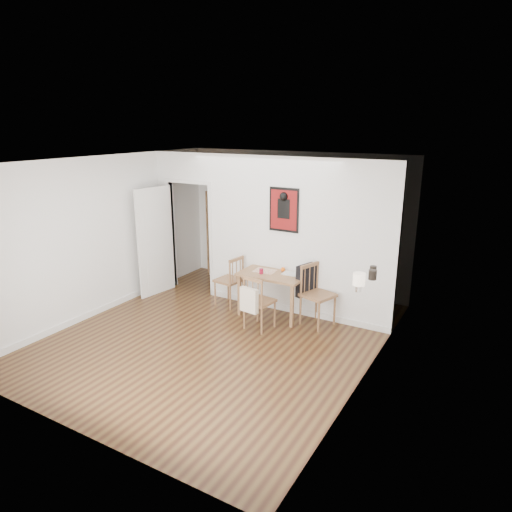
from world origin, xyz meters
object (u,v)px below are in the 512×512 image
Objects in this scene: bookshelf at (226,235)px; red_glass at (261,271)px; chair_right at (317,294)px; ceramic_jar_a at (373,275)px; notebook at (292,274)px; chair_left at (229,281)px; fireplace at (366,322)px; ceramic_jar_b at (373,270)px; dining_table at (273,278)px; mantel_lamp at (359,280)px; orange_fruit at (283,269)px; chair_front at (259,302)px.

bookshelf reaches higher than red_glass.
ceramic_jar_a is at bearing -35.15° from chair_right.
chair_left is at bearing -175.21° from notebook.
ceramic_jar_b is at bearing 99.04° from fireplace.
dining_table is 1.10× the size of chair_right.
fireplace is 5.38× the size of mantel_lamp.
bookshelf is at bearing 149.24° from fireplace.
ceramic_jar_a reaches higher than orange_fruit.
red_glass is 0.68× the size of ceramic_jar_a.
mantel_lamp is at bearing -50.77° from chair_right.
chair_front is 0.77m from notebook.
bookshelf is 24.87× the size of orange_fruit.
chair_left is 0.72× the size of fireplace.
dining_table is 0.61m from chair_front.
fireplace is at bearing -90.45° from ceramic_jar_a.
chair_right is at bearing -12.08° from orange_fruit.
chair_front is 7.82× the size of ceramic_jar_b.
orange_fruit is at bearing 167.92° from chair_right.
red_glass is 0.38m from orange_fruit.
chair_front is 1.93m from ceramic_jar_a.
chair_front is 2.67m from bookshelf.
chair_front reaches higher than red_glass.
dining_table is at bearing 40.19° from red_glass.
chair_left is at bearing 148.28° from chair_front.
dining_table is at bearing -35.89° from bookshelf.
chair_left is at bearing 164.86° from ceramic_jar_a.
dining_table is 2.01m from fireplace.
mantel_lamp reaches higher than ceramic_jar_b.
ceramic_jar_a is at bearing 88.01° from mantel_lamp.
orange_fruit is (-0.68, 0.14, 0.26)m from chair_right.
ceramic_jar_b is (1.92, -0.38, 0.44)m from red_glass.
mantel_lamp is at bearing -35.34° from bookshelf.
ceramic_jar_b is at bearing 92.85° from mantel_lamp.
red_glass is at bearing -139.81° from dining_table.
bookshelf reaches higher than chair_left.
chair_left reaches higher than dining_table.
dining_table is 9.66× the size of ceramic_jar_b.
bookshelf is 1.42× the size of fireplace.
red_glass reaches higher than notebook.
red_glass is (-1.97, 0.72, 0.16)m from fireplace.
fireplace is 0.62m from ceramic_jar_a.
orange_fruit is (1.89, -1.15, -0.10)m from bookshelf.
orange_fruit is (0.97, 0.15, 0.32)m from chair_left.
mantel_lamp is (-0.02, -0.40, 0.69)m from fireplace.
red_glass is 0.37× the size of mantel_lamp.
ceramic_jar_b is at bearing 104.22° from ceramic_jar_a.
ceramic_jar_b reaches higher than orange_fruit.
ceramic_jar_a is at bearing -21.84° from dining_table.
chair_right is 0.98m from red_glass.
notebook is at bearing 151.63° from ceramic_jar_a.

